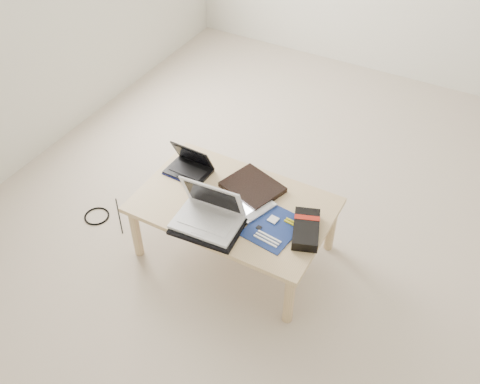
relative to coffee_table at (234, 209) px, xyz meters
The scene contains 13 objects.
ground 0.69m from the coffee_table, 64.54° to the left, with size 4.00×4.00×0.00m, color beige.
coffee_table is the anchor object (origin of this frame).
book 0.17m from the coffee_table, 76.53° to the left, with size 0.38×0.35×0.03m.
netbook 0.40m from the coffee_table, 162.23° to the left, with size 0.27×0.20×0.18m.
tablet 0.07m from the coffee_table, 49.19° to the right, with size 0.29×0.26×0.01m.
remote 0.18m from the coffee_table, ahead, with size 0.12×0.23×0.02m.
neoprene_sleeve 0.24m from the coffee_table, 97.34° to the right, with size 0.36×0.27×0.02m, color black.
white_laptop 0.23m from the coffee_table, 102.54° to the right, with size 0.37×0.27×0.24m.
motherboard 0.30m from the coffee_table, 12.84° to the right, with size 0.29×0.34×0.01m.
gpu_box 0.46m from the coffee_table, ahead, with size 0.22×0.30×0.06m.
cable_coil 0.16m from the coffee_table, behind, with size 0.10×0.10×0.01m, color black.
floor_cable_coil 1.01m from the coffee_table, 168.87° to the right, with size 0.16×0.16×0.01m, color black.
floor_cable_trail 0.89m from the coffee_table, behind, with size 0.01×0.01×0.33m, color black.
Camera 1 is at (0.83, -2.44, 2.51)m, focal length 40.00 mm.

